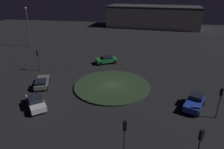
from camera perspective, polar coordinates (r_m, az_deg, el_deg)
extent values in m
plane|color=black|center=(30.20, 0.00, -3.40)|extent=(116.63, 116.63, 0.00)
cylinder|color=#263823|center=(30.15, 0.00, -3.20)|extent=(11.30, 11.30, 0.24)
cube|color=#1E7238|center=(39.11, -1.62, 4.14)|extent=(4.36, 3.47, 0.68)
cube|color=black|center=(38.97, -1.43, 4.93)|extent=(2.43, 2.31, 0.42)
cylinder|color=black|center=(40.46, -0.06, 4.32)|extent=(0.70, 0.51, 0.68)
cylinder|color=black|center=(38.82, 0.80, 3.47)|extent=(0.70, 0.51, 0.68)
cylinder|color=black|center=(39.70, -3.97, 3.88)|extent=(0.70, 0.51, 0.68)
cylinder|color=black|center=(38.03, -3.26, 2.99)|extent=(0.70, 0.51, 0.68)
cube|color=#1E38A5|center=(26.65, 22.19, -7.65)|extent=(3.19, 4.28, 0.71)
cube|color=black|center=(27.11, 22.79, -5.71)|extent=(2.09, 2.16, 0.51)
cylinder|color=black|center=(25.53, 23.31, -10.24)|extent=(0.46, 0.67, 0.64)
cylinder|color=black|center=(25.75, 19.47, -9.29)|extent=(0.46, 0.67, 0.64)
cylinder|color=black|center=(27.96, 24.46, -7.39)|extent=(0.46, 0.67, 0.64)
cylinder|color=black|center=(28.15, 20.97, -6.55)|extent=(0.46, 0.67, 0.64)
cube|color=slate|center=(31.92, -19.17, -2.07)|extent=(3.02, 4.58, 0.58)
cube|color=black|center=(30.84, -19.53, -1.97)|extent=(2.02, 2.20, 0.46)
cylinder|color=black|center=(33.56, -20.20, -1.49)|extent=(0.41, 0.64, 0.60)
cylinder|color=black|center=(33.27, -17.30, -1.30)|extent=(0.41, 0.64, 0.60)
cylinder|color=black|center=(30.85, -21.05, -3.87)|extent=(0.41, 0.64, 0.60)
cylinder|color=black|center=(30.54, -17.89, -3.68)|extent=(0.41, 0.64, 0.60)
cube|color=silver|center=(26.66, -20.72, -7.49)|extent=(4.02, 4.42, 0.62)
cube|color=black|center=(26.47, -20.93, -6.34)|extent=(2.44, 2.52, 0.52)
cylinder|color=black|center=(28.09, -22.93, -6.94)|extent=(0.57, 0.64, 0.64)
cylinder|color=black|center=(28.23, -19.43, -6.20)|extent=(0.57, 0.64, 0.64)
cylinder|color=black|center=(25.45, -21.96, -10.11)|extent=(0.57, 0.64, 0.64)
cylinder|color=black|center=(25.60, -18.07, -9.27)|extent=(0.57, 0.64, 0.64)
cylinder|color=#2D2D2D|center=(17.85, 3.46, -19.36)|extent=(0.12, 0.12, 3.14)
cube|color=black|center=(16.54, 3.63, -14.23)|extent=(0.34, 0.28, 0.90)
sphere|color=#3F0C0C|center=(16.49, 3.59, -13.18)|extent=(0.20, 0.20, 0.20)
sphere|color=yellow|center=(16.66, 3.56, -13.93)|extent=(0.20, 0.20, 0.20)
sphere|color=#0F3819|center=(16.82, 3.54, -14.65)|extent=(0.20, 0.20, 0.20)
cube|color=black|center=(17.25, 24.02, -15.41)|extent=(0.37, 0.35, 0.90)
sphere|color=red|center=(17.16, 23.81, -14.46)|extent=(0.20, 0.20, 0.20)
sphere|color=#4C380F|center=(17.32, 23.66, -15.17)|extent=(0.20, 0.20, 0.20)
sphere|color=#0F3819|center=(17.48, 23.51, -15.86)|extent=(0.20, 0.20, 0.20)
cylinder|color=#2D2D2D|center=(25.55, 27.84, -8.16)|extent=(0.12, 0.12, 2.89)
cube|color=black|center=(24.70, 28.67, -4.39)|extent=(0.32, 0.36, 0.90)
sphere|color=#3F0C0C|center=(24.59, 28.46, -3.76)|extent=(0.20, 0.20, 0.20)
sphere|color=#4C380F|center=(24.70, 28.34, -4.32)|extent=(0.20, 0.20, 0.20)
sphere|color=#1EE53F|center=(24.81, 28.22, -4.87)|extent=(0.20, 0.20, 0.20)
cylinder|color=#2D2D2D|center=(37.57, -19.97, 3.08)|extent=(0.12, 0.12, 2.87)
cube|color=black|center=(36.99, -20.37, 5.81)|extent=(0.30, 0.35, 0.90)
sphere|color=red|center=(36.82, -20.27, 6.18)|extent=(0.20, 0.20, 0.20)
sphere|color=#4C380F|center=(36.89, -20.21, 5.78)|extent=(0.20, 0.20, 0.20)
sphere|color=#0F3819|center=(36.97, -20.15, 5.39)|extent=(0.20, 0.20, 0.20)
cylinder|color=#4C4C51|center=(53.66, -22.50, 12.01)|extent=(0.18, 0.18, 9.01)
sphere|color=#F9D166|center=(53.06, -23.30, 16.89)|extent=(0.45, 0.45, 0.45)
cube|color=#B7B299|center=(77.39, 11.48, 15.52)|extent=(33.18, 15.01, 6.75)
cube|color=#333338|center=(76.97, 11.71, 18.26)|extent=(33.18, 15.01, 0.70)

